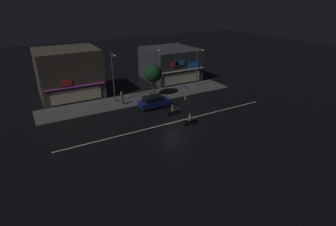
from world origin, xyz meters
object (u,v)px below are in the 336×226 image
streetlamp_mid (156,68)px  parked_car_near_kerb (154,102)px  streetlamp_west (113,74)px  traffic_cone (185,97)px  streetlamp_east (198,64)px  pedestrian_on_sidewalk (122,99)px  motorcycle_lead (173,111)px  motorcycle_following (191,120)px

streetlamp_mid → parked_car_near_kerb: 5.80m
streetlamp_west → traffic_cone: bearing=-19.6°
streetlamp_east → pedestrian_on_sidewalk: (-14.03, -1.62, -2.95)m
streetlamp_mid → traffic_cone: (3.29, -3.16, -4.14)m
traffic_cone → parked_car_near_kerb: bearing=-172.2°
motorcycle_lead → motorcycle_following: size_ratio=1.00×
pedestrian_on_sidewalk → traffic_cone: 9.49m
streetlamp_east → motorcycle_following: streetlamp_east is taller
streetlamp_west → pedestrian_on_sidewalk: size_ratio=3.72×
streetlamp_mid → streetlamp_east: bearing=4.5°
streetlamp_east → motorcycle_lead: streetlamp_east is taller
streetlamp_west → parked_car_near_kerb: 6.82m
motorcycle_lead → pedestrian_on_sidewalk: bearing=119.0°
streetlamp_east → parked_car_near_kerb: size_ratio=1.49×
parked_car_near_kerb → motorcycle_lead: size_ratio=2.26×
motorcycle_lead → streetlamp_east: bearing=34.1°
motorcycle_following → traffic_cone: 8.78m
pedestrian_on_sidewalk → streetlamp_west: bearing=-101.6°
pedestrian_on_sidewalk → motorcycle_following: (4.98, -9.86, -0.39)m
streetlamp_west → streetlamp_east: size_ratio=1.11×
pedestrian_on_sidewalk → motorcycle_following: size_ratio=1.00×
streetlamp_mid → streetlamp_east: (8.10, 0.63, -0.44)m
pedestrian_on_sidewalk → motorcycle_following: 11.05m
streetlamp_east → pedestrian_on_sidewalk: streetlamp_east is taller
streetlamp_west → streetlamp_mid: streetlamp_mid is taller
motorcycle_lead → streetlamp_west: bearing=117.0°
streetlamp_mid → pedestrian_on_sidewalk: bearing=-170.6°
pedestrian_on_sidewalk → motorcycle_lead: size_ratio=1.00×
streetlamp_east → parked_car_near_kerb: streetlamp_east is taller
streetlamp_mid → traffic_cone: 6.16m
pedestrian_on_sidewalk → traffic_cone: (9.21, -2.18, -0.75)m
streetlamp_east → parked_car_near_kerb: (-10.47, -4.57, -3.10)m
streetlamp_west → streetlamp_east: bearing=1.3°
motorcycle_lead → parked_car_near_kerb: bearing=99.9°
streetlamp_mid → parked_car_near_kerb: (-2.36, -3.94, -3.54)m
streetlamp_west → motorcycle_lead: 9.96m
parked_car_near_kerb → traffic_cone: size_ratio=7.82×
streetlamp_west → motorcycle_following: streetlamp_west is taller
parked_car_near_kerb → streetlamp_east: bearing=23.6°
streetlamp_mid → parked_car_near_kerb: streetlamp_mid is taller
streetlamp_west → traffic_cone: (9.72, -3.46, -4.05)m
streetlamp_east → parked_car_near_kerb: 11.83m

